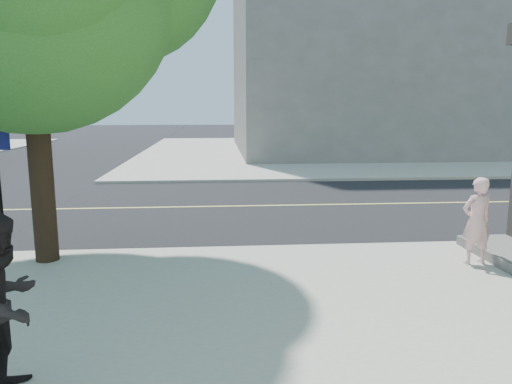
{
  "coord_description": "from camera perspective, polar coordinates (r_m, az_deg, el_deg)",
  "views": [
    {
      "loc": [
        3.59,
        -9.38,
        2.86
      ],
      "look_at": [
        4.3,
        -0.51,
        1.3
      ],
      "focal_mm": 34.2,
      "sensor_mm": 36.0,
      "label": 1
    }
  ],
  "objects": [
    {
      "name": "pedestrian",
      "position": [
        5.29,
        -27.38,
        -11.65
      ],
      "size": [
        0.85,
        1.0,
        1.79
      ],
      "primitive_type": "imported",
      "rotation": [
        0.0,
        0.0,
        1.35
      ],
      "color": "black",
      "rests_on": "sidewalk_se"
    },
    {
      "name": "man_on_phone",
      "position": [
        9.37,
        24.39,
        -3.09
      ],
      "size": [
        0.61,
        0.45,
        1.54
      ],
      "primitive_type": "imported",
      "rotation": [
        0.0,
        0.0,
        3.29
      ],
      "color": "beige",
      "rests_on": "sidewalk_se"
    },
    {
      "name": "ground",
      "position": [
        10.44,
        -24.69,
        -6.89
      ],
      "size": [
        140.0,
        140.0,
        0.0
      ],
      "primitive_type": "plane",
      "color": "black",
      "rests_on": "ground"
    },
    {
      "name": "filler_ne",
      "position": [
        33.33,
        14.28,
        16.99
      ],
      "size": [
        18.0,
        16.0,
        14.0
      ],
      "primitive_type": "cube",
      "color": "slate",
      "rests_on": "sidewalk_ne"
    },
    {
      "name": "sidewalk_ne",
      "position": [
        32.55,
        13.19,
        4.75
      ],
      "size": [
        29.0,
        25.0,
        0.12
      ],
      "primitive_type": "cube",
      "color": "#A6A695",
      "rests_on": "ground"
    },
    {
      "name": "road_ew",
      "position": [
        14.62,
        -18.73,
        -1.85
      ],
      "size": [
        140.0,
        9.0,
        0.01
      ],
      "primitive_type": "cube",
      "color": "black",
      "rests_on": "ground"
    }
  ]
}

